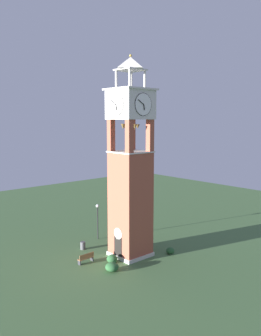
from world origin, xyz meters
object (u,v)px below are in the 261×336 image
(park_bench, at_px, (86,258))
(lamp_post, at_px, (98,215))
(clock_tower, at_px, (130,175))
(trash_bin, at_px, (83,246))

(park_bench, bearing_deg, lamp_post, 134.18)
(clock_tower, relative_size, trash_bin, 24.14)
(park_bench, relative_size, trash_bin, 2.01)
(lamp_post, relative_size, trash_bin, 4.99)
(clock_tower, distance_m, trash_bin, 9.23)
(clock_tower, distance_m, lamp_post, 8.04)
(lamp_post, bearing_deg, park_bench, -45.82)
(park_bench, bearing_deg, trash_bin, 150.48)
(lamp_post, xyz_separation_m, trash_bin, (1.57, -3.08, -2.36))
(park_bench, distance_m, lamp_post, 7.18)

